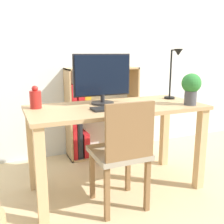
{
  "coord_description": "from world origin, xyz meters",
  "views": [
    {
      "loc": [
        -0.86,
        -1.95,
        1.17
      ],
      "look_at": [
        0.0,
        0.1,
        0.67
      ],
      "focal_mm": 42.0,
      "sensor_mm": 36.0,
      "label": 1
    }
  ],
  "objects": [
    {
      "name": "wall_back",
      "position": [
        0.0,
        0.98,
        1.3
      ],
      "size": [
        8.0,
        0.05,
        2.6
      ],
      "color": "silver",
      "rests_on": "ground_plane"
    },
    {
      "name": "vase",
      "position": [
        -0.63,
        0.15,
        0.82
      ],
      "size": [
        0.09,
        0.09,
        0.18
      ],
      "color": "#B2231E",
      "rests_on": "desk"
    },
    {
      "name": "keyboard",
      "position": [
        -0.08,
        -0.11,
        0.75
      ],
      "size": [
        0.34,
        0.14,
        0.02
      ],
      "color": "black",
      "rests_on": "desk"
    },
    {
      "name": "desk_lamp",
      "position": [
        0.6,
        0.06,
        1.03
      ],
      "size": [
        0.1,
        0.19,
        0.46
      ],
      "color": "black",
      "rests_on": "desk"
    },
    {
      "name": "ground_plane",
      "position": [
        0.0,
        0.0,
        0.0
      ],
      "size": [
        10.0,
        10.0,
        0.0
      ],
      "primitive_type": "plane",
      "color": "#CCB284"
    },
    {
      "name": "bookshelf",
      "position": [
        0.02,
        0.81,
        0.46
      ],
      "size": [
        0.81,
        0.28,
        1.01
      ],
      "color": "tan",
      "rests_on": "ground_plane"
    },
    {
      "name": "chair",
      "position": [
        -0.09,
        -0.3,
        0.47
      ],
      "size": [
        0.4,
        0.4,
        0.85
      ],
      "rotation": [
        0.0,
        0.0,
        -0.03
      ],
      "color": "#9E937F",
      "rests_on": "ground_plane"
    },
    {
      "name": "potted_plant",
      "position": [
        0.59,
        -0.21,
        0.9
      ],
      "size": [
        0.16,
        0.16,
        0.26
      ],
      "color": "#4C4C51",
      "rests_on": "desk"
    },
    {
      "name": "monitor",
      "position": [
        -0.08,
        0.12,
        0.97
      ],
      "size": [
        0.5,
        0.19,
        0.42
      ],
      "color": "#232326",
      "rests_on": "desk"
    },
    {
      "name": "desk",
      "position": [
        0.0,
        0.0,
        0.61
      ],
      "size": [
        1.46,
        0.66,
        0.74
      ],
      "color": "tan",
      "rests_on": "ground_plane"
    }
  ]
}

